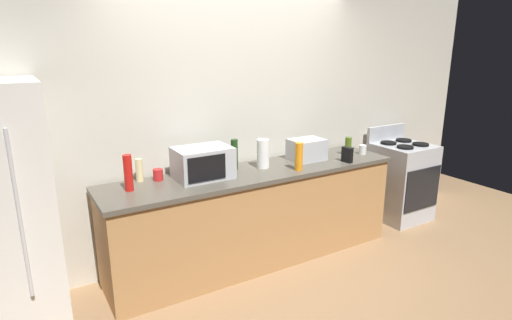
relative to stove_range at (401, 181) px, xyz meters
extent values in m
plane|color=#93704C|center=(-2.00, -0.40, -0.46)|extent=(8.00, 8.00, 0.00)
cube|color=beige|center=(-2.00, 0.41, 0.89)|extent=(6.40, 0.10, 2.70)
cube|color=#B27F4C|center=(-2.00, 0.00, -0.03)|extent=(2.80, 0.60, 0.86)
cube|color=#514C42|center=(-2.00, 0.00, 0.42)|extent=(2.84, 0.64, 0.04)
cylinder|color=silver|center=(-3.91, -0.37, 0.54)|extent=(0.02, 0.02, 1.10)
cube|color=#B7BABF|center=(0.00, 0.00, -0.01)|extent=(0.60, 0.60, 0.90)
cube|color=black|center=(0.00, -0.30, -0.01)|extent=(0.55, 0.02, 0.48)
cube|color=#B7BABF|center=(0.00, 0.28, 0.53)|extent=(0.60, 0.04, 0.18)
cylinder|color=black|center=(-0.13, -0.12, 0.45)|extent=(0.18, 0.18, 0.02)
cylinder|color=black|center=(0.13, -0.12, 0.45)|extent=(0.18, 0.18, 0.02)
cylinder|color=black|center=(-0.13, 0.12, 0.45)|extent=(0.18, 0.18, 0.02)
cylinder|color=black|center=(0.13, 0.12, 0.45)|extent=(0.18, 0.18, 0.02)
cube|color=#B7BABF|center=(-2.50, 0.05, 0.57)|extent=(0.48, 0.34, 0.27)
cube|color=black|center=(-2.54, -0.12, 0.57)|extent=(0.34, 0.01, 0.21)
cube|color=#B7BABF|center=(-1.37, 0.06, 0.54)|extent=(0.34, 0.26, 0.21)
cylinder|color=white|center=(-1.89, 0.05, 0.57)|extent=(0.12, 0.12, 0.27)
cube|color=black|center=(-1.09, -0.21, 0.51)|extent=(0.06, 0.12, 0.15)
cylinder|color=#4C6B19|center=(-0.89, -0.02, 0.53)|extent=(0.06, 0.06, 0.19)
cylinder|color=orange|center=(-1.66, -0.19, 0.57)|extent=(0.07, 0.07, 0.26)
cylinder|color=red|center=(-3.14, 0.05, 0.59)|extent=(0.07, 0.07, 0.29)
cylinder|color=beige|center=(-3.00, 0.23, 0.54)|extent=(0.06, 0.06, 0.20)
cylinder|color=#1E3F19|center=(-2.15, 0.13, 0.58)|extent=(0.06, 0.06, 0.29)
cylinder|color=white|center=(-0.73, -0.06, 0.49)|extent=(0.08, 0.08, 0.10)
cylinder|color=red|center=(-2.86, 0.18, 0.49)|extent=(0.08, 0.08, 0.10)
camera|label=1|loc=(-3.88, -3.14, 1.55)|focal=29.30mm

